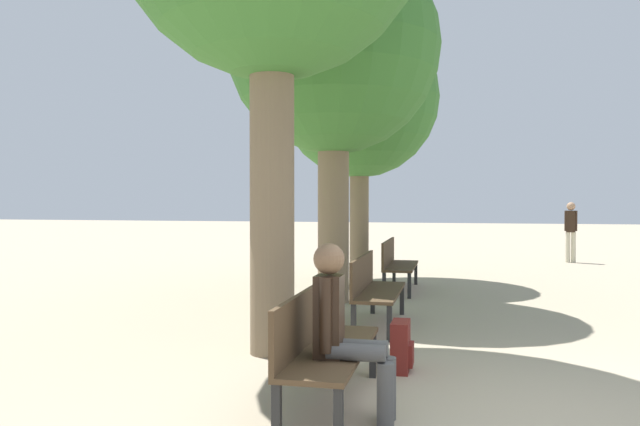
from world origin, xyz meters
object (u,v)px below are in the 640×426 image
at_px(bench_row_0, 320,339).
at_px(backpack, 401,347).
at_px(bench_row_2, 396,261).
at_px(tree_row_1, 333,50).
at_px(person_seated, 345,326).
at_px(bench_row_1, 372,285).
at_px(tree_row_2, 359,100).
at_px(pedestrian_near, 571,228).

bearing_deg(bench_row_0, backpack, 64.08).
relative_size(bench_row_2, backpack, 3.80).
relative_size(tree_row_1, person_seated, 4.37).
relative_size(bench_row_1, tree_row_1, 0.32).
xyz_separation_m(tree_row_1, tree_row_2, (0.00, 2.77, -0.36)).
relative_size(backpack, pedestrian_near, 0.31).
bearing_deg(bench_row_2, person_seated, -87.90).
bearing_deg(bench_row_1, tree_row_1, 116.17).
bearing_deg(backpack, tree_row_1, 110.17).
relative_size(bench_row_0, person_seated, 1.38).
bearing_deg(person_seated, bench_row_0, 132.13).
bearing_deg(bench_row_2, backpack, -84.08).
distance_m(bench_row_0, backpack, 1.30).
relative_size(bench_row_0, bench_row_2, 1.00).
bearing_deg(pedestrian_near, tree_row_2, -136.04).
distance_m(tree_row_1, person_seated, 6.35).
bearing_deg(bench_row_1, pedestrian_near, 66.48).
bearing_deg(person_seated, backpack, 77.77).
bearing_deg(tree_row_1, backpack, -69.83).
bearing_deg(tree_row_1, bench_row_2, 59.53).
xyz_separation_m(bench_row_0, backpack, (0.55, 1.14, -0.30)).
distance_m(bench_row_2, pedestrian_near, 7.26).
relative_size(bench_row_2, tree_row_1, 0.32).
height_order(bench_row_1, person_seated, person_seated).
height_order(tree_row_1, pedestrian_near, tree_row_1).
bearing_deg(tree_row_2, bench_row_2, -56.29).
bearing_deg(tree_row_2, bench_row_0, -83.64).
xyz_separation_m(tree_row_2, pedestrian_near, (4.90, 4.72, -2.78)).
height_order(bench_row_1, bench_row_2, same).
relative_size(tree_row_2, person_seated, 4.01).
height_order(tree_row_1, tree_row_2, tree_row_1).
bearing_deg(backpack, person_seated, -102.23).
distance_m(tree_row_1, backpack, 5.62).
relative_size(bench_row_1, pedestrian_near, 1.16).
relative_size(bench_row_2, tree_row_2, 0.34).
relative_size(bench_row_1, backpack, 3.80).
xyz_separation_m(bench_row_1, person_seated, (0.25, -3.51, 0.17)).
distance_m(bench_row_0, tree_row_2, 8.44).
bearing_deg(backpack, pedestrian_near, 72.99).
bearing_deg(tree_row_2, bench_row_1, -79.18).
bearing_deg(backpack, tree_row_2, 102.07).
xyz_separation_m(bench_row_0, tree_row_2, (-0.87, 7.78, 3.16)).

